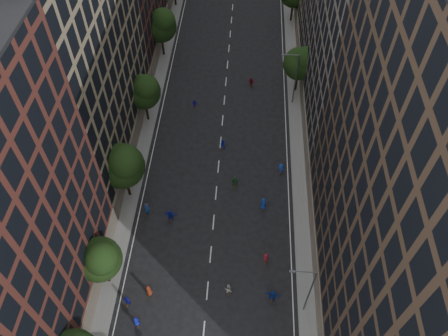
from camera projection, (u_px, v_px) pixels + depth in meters
name	position (u px, v px, depth m)	size (l,w,h in m)	color
ground	(222.00, 123.00, 65.44)	(240.00, 240.00, 0.00)	black
sidewalk_left	(151.00, 86.00, 70.57)	(4.00, 105.00, 0.15)	slate
sidewalk_right	(300.00, 92.00, 69.65)	(4.00, 105.00, 0.15)	slate
bldg_left_b	(53.00, 41.00, 49.83)	(14.00, 26.00, 34.00)	#907F5E
bldg_right_a	(438.00, 194.00, 35.01)	(14.00, 30.00, 36.00)	#4A3727
bldg_right_b	(376.00, 13.00, 54.43)	(14.00, 28.00, 33.00)	#686056
tree_left_1	(100.00, 259.00, 45.10)	(4.80, 4.80, 8.21)	black
tree_left_2	(123.00, 165.00, 52.01)	(5.60, 5.60, 9.45)	black
tree_left_3	(144.00, 91.00, 61.26)	(5.00, 5.00, 8.58)	black
tree_left_4	(161.00, 24.00, 71.11)	(5.40, 5.40, 9.08)	black
tree_right_a	(301.00, 62.00, 65.58)	(5.00, 5.00, 8.39)	black
streetlamp_near	(308.00, 290.00, 43.41)	(2.64, 0.22, 9.06)	#595B60
streetlamp_far	(295.00, 77.00, 64.18)	(2.64, 0.22, 9.06)	#595B60
skater_0	(136.00, 322.00, 45.78)	(0.78, 0.51, 1.59)	#1620B5
skater_4	(127.00, 301.00, 47.16)	(0.97, 0.40, 1.66)	#1415A8
skater_5	(272.00, 296.00, 47.40)	(1.75, 0.56, 1.89)	navy
skater_6	(149.00, 291.00, 47.86)	(0.84, 0.54, 1.71)	maroon
skater_7	(266.00, 258.00, 50.36)	(0.63, 0.42, 1.74)	#AB1C27
skater_8	(228.00, 289.00, 48.04)	(0.79, 0.61, 1.62)	silver
skater_9	(147.00, 208.00, 54.85)	(0.99, 0.57, 1.53)	#38383D
skater_10	(235.00, 182.00, 57.17)	(1.12, 0.47, 1.91)	#1D612A
skater_11	(170.00, 215.00, 54.02)	(1.61, 0.51, 1.73)	#1626B9
skater_12	(263.00, 204.00, 55.02)	(0.93, 0.61, 1.91)	navy
skater_13	(147.00, 210.00, 54.45)	(0.69, 0.46, 1.90)	#13429A
skater_14	(223.00, 144.00, 61.52)	(0.83, 0.65, 1.72)	#162BB7
skater_15	(281.00, 169.00, 58.77)	(1.06, 0.61, 1.65)	#143BA7
skater_16	(195.00, 104.00, 66.93)	(0.88, 0.37, 1.50)	#1A15AD
skater_17	(251.00, 82.00, 70.17)	(1.43, 0.46, 1.54)	maroon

